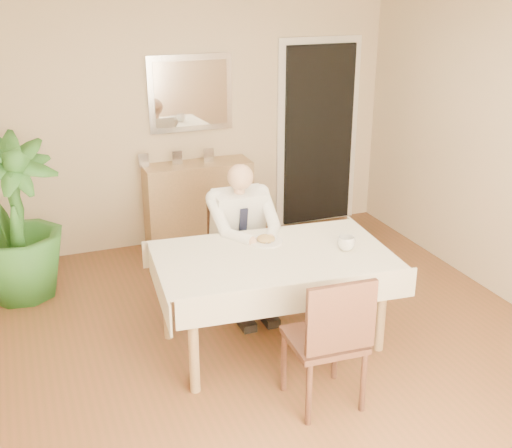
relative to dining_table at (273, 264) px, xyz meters
name	(u,v)px	position (x,y,z in m)	size (l,w,h in m)	color
room	(275,193)	(-0.08, -0.22, 0.63)	(5.00, 5.02, 2.60)	brown
doorway	(318,136)	(1.47, 2.25, 0.33)	(0.96, 0.07, 2.10)	silver
mirror	(191,93)	(0.05, 2.25, 0.88)	(0.86, 0.04, 0.76)	silver
dining_table	(273,264)	(0.00, 0.00, 0.00)	(1.80, 1.16, 0.75)	#AD8452
chair_far	(234,245)	(0.00, 0.88, -0.20)	(0.42, 0.42, 0.84)	#3D1F13
chair_near	(331,336)	(0.04, -0.86, -0.13)	(0.47, 0.47, 0.96)	#3D1F13
seated_man	(245,233)	(0.00, 0.59, 0.02)	(0.48, 0.72, 1.24)	white
plate	(266,241)	(0.03, 0.22, 0.09)	(0.26, 0.26, 0.02)	white
food	(266,239)	(0.03, 0.22, 0.11)	(0.14, 0.14, 0.06)	olive
knife	(274,241)	(0.07, 0.16, 0.11)	(0.01, 0.01, 0.13)	silver
fork	(264,243)	(-0.01, 0.16, 0.11)	(0.01, 0.01, 0.13)	silver
coffee_mug	(346,243)	(0.53, -0.12, 0.14)	(0.13, 0.13, 0.10)	white
sideboard	(199,204)	(0.05, 2.10, -0.23)	(1.09, 0.37, 0.87)	#AD8452
photo_frame_left	(144,160)	(-0.48, 2.16, 0.27)	(0.10, 0.02, 0.14)	silver
photo_frame_center	(177,158)	(-0.15, 2.13, 0.27)	(0.10, 0.02, 0.14)	silver
photo_frame_right	(209,155)	(0.17, 2.12, 0.27)	(0.10, 0.02, 0.14)	silver
potted_palm	(14,219)	(-1.74, 1.54, 0.04)	(0.80, 0.80, 1.42)	#275C20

